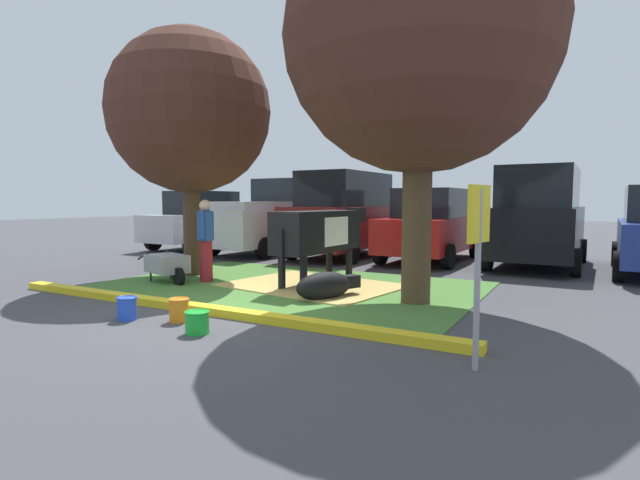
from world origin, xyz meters
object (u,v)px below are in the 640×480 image
Objects in this scene: pickup_truck_black at (274,218)px; suv_black at (539,217)px; suv_dark_grey at (346,215)px; sedan_red at (431,226)px; parking_sign at (478,241)px; shade_tree_right at (420,37)px; bucket_blue at (127,308)px; person_handler at (206,238)px; bucket_green at (197,322)px; cow_holstein at (320,231)px; wheelbarrow at (168,264)px; sedan_silver at (202,221)px; calf_lying at (326,286)px; bucket_orange at (179,309)px; shade_tree_left at (190,113)px.

pickup_truck_black is 7.97m from suv_black.
suv_dark_grey is 2.56m from sedan_red.
shade_tree_right is at bearing 118.40° from parking_sign.
person_handler is at bearing 112.27° from bucket_blue.
parking_sign is at bearing -71.03° from sedan_red.
shade_tree_right is 5.49m from bucket_green.
wheelbarrow is at bearing -154.49° from cow_holstein.
parking_sign is 8.99m from sedan_red.
sedan_silver is at bearing -179.34° from suv_dark_grey.
suv_black reaches higher than pickup_truck_black.
person_handler reaches higher than calf_lying.
bucket_orange is (-4.02, 0.01, -1.12)m from parking_sign.
bucket_orange is (-2.50, -2.79, -4.10)m from shade_tree_right.
parking_sign is (1.52, -2.81, -2.97)m from shade_tree_right.
calf_lying is 10.04m from sedan_silver.
bucket_blue is at bearing -157.67° from bucket_orange.
suv_black is (3.18, 9.04, 1.12)m from bucket_green.
sedan_silver and sedan_red have the same top height.
wheelbarrow is 4.87× the size of bucket_blue.
calf_lying is at bearing -90.22° from sedan_red.
calf_lying is at bearing 80.96° from bucket_green.
wheelbarrow is at bearing -120.42° from sedan_red.
suv_black is (1.33, 5.91, -3.00)m from shade_tree_right.
suv_dark_grey reaches higher than sedan_silver.
calf_lying is 2.69m from bucket_green.
bucket_orange is 0.06× the size of pickup_truck_black.
bucket_blue is (-0.97, -3.88, -0.90)m from cow_holstein.
bucket_blue is 9.00m from sedan_red.
suv_black is (4.54, 8.99, 1.10)m from bucket_blue.
shade_tree_right reaches higher than pickup_truck_black.
sedan_red is (0.83, 4.89, -0.09)m from cow_holstein.
pickup_truck_black reaches higher than sedan_silver.
calf_lying is at bearing -13.55° from shade_tree_left.
suv_black is (5.27, 0.47, 0.00)m from suv_dark_grey.
shade_tree_left is 2.96× the size of parking_sign.
shade_tree_right reaches higher than cow_holstein.
shade_tree_right reaches higher than shade_tree_left.
bucket_blue is 10.13m from suv_black.
bucket_green is at bearing -27.30° from bucket_orange.
wheelbarrow is (-3.64, -0.07, 0.15)m from calf_lying.
sedan_red is (3.67, 6.24, 0.60)m from wheelbarrow.
cow_holstein is 2.38m from person_handler.
shade_tree_left is at bearing 134.20° from bucket_green.
shade_tree_right is 1.45× the size of sedan_red.
pickup_truck_black is 5.23m from sedan_red.
sedan_red is at bearing -175.51° from suv_black.
wheelbarrow is 3.15m from bucket_blue.
calf_lying is 6.51m from suv_dark_grey.
parking_sign is 0.34× the size of pickup_truck_black.
parking_sign is at bearing -18.90° from wheelbarrow.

